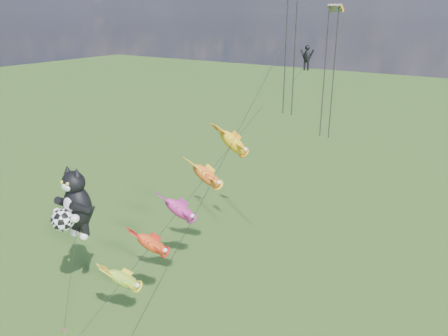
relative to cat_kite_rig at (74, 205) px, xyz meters
The scene contains 4 objects.
ground 10.35m from the cat_kite_rig, 158.81° to the left, with size 300.00×300.00×0.00m, color #1D4110.
cat_kite_rig is the anchor object (origin of this frame).
fish_windsock_rig 7.58m from the cat_kite_rig, 31.23° to the left, with size 7.24×14.33×15.47m.
parafoil_rig 19.29m from the cat_kite_rig, 42.64° to the left, with size 8.24×16.01×26.86m.
Camera 1 is at (29.26, -19.71, 22.03)m, focal length 35.00 mm.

